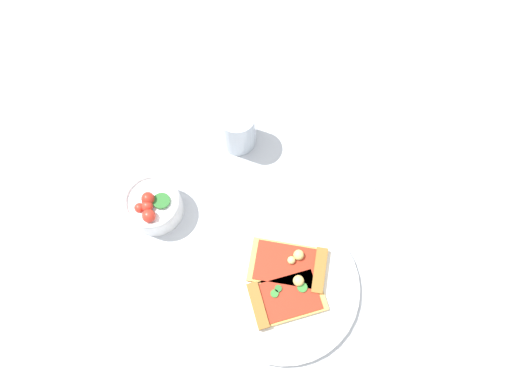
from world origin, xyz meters
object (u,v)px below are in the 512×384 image
(salad_bowl, at_px, (153,205))
(soda_glass, at_px, (238,129))
(plate, at_px, (283,286))
(pizza_slice_near, at_px, (283,298))
(pizza_slice_far, at_px, (293,266))
(paper_napkin, at_px, (345,161))

(salad_bowl, bearing_deg, soda_glass, 12.91)
(plate, relative_size, pizza_slice_near, 1.89)
(pizza_slice_near, xyz_separation_m, soda_glass, (0.09, 0.31, 0.03))
(pizza_slice_far, relative_size, paper_napkin, 1.01)
(plate, height_order, pizza_slice_far, pizza_slice_far)
(pizza_slice_near, bearing_deg, salad_bowl, 113.90)
(paper_napkin, bearing_deg, pizza_slice_near, -146.24)
(plate, relative_size, paper_napkin, 1.75)
(pizza_slice_far, bearing_deg, soda_glass, 80.45)
(pizza_slice_far, height_order, salad_bowl, salad_bowl)
(soda_glass, bearing_deg, plate, -104.87)
(pizza_slice_near, bearing_deg, plate, 54.35)
(salad_bowl, xyz_separation_m, paper_napkin, (0.36, -0.10, -0.03))
(pizza_slice_far, xyz_separation_m, paper_napkin, (0.20, 0.13, -0.02))
(plate, height_order, soda_glass, soda_glass)
(salad_bowl, bearing_deg, pizza_slice_near, -66.10)
(pizza_slice_near, distance_m, salad_bowl, 0.29)
(plate, height_order, paper_napkin, plate)
(plate, xyz_separation_m, paper_napkin, (0.23, 0.15, -0.01))
(plate, bearing_deg, salad_bowl, 117.75)
(pizza_slice_near, distance_m, soda_glass, 0.33)
(plate, xyz_separation_m, soda_glass, (0.08, 0.29, 0.04))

